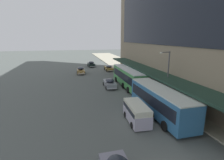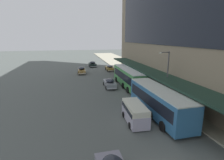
# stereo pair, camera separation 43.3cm
# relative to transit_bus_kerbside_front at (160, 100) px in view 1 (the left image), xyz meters

# --- Properties ---
(transit_bus_kerbside_front) EXTENTS (2.99, 10.63, 3.13)m
(transit_bus_kerbside_front) POSITION_rel_transit_bus_kerbside_front_xyz_m (0.00, 0.00, 0.00)
(transit_bus_kerbside_front) COLOR teal
(transit_bus_kerbside_front) RESTS_ON ground
(transit_bus_kerbside_rear) EXTENTS (2.76, 11.50, 3.26)m
(transit_bus_kerbside_rear) POSITION_rel_transit_bus_kerbside_front_xyz_m (0.45, 12.07, 0.07)
(transit_bus_kerbside_rear) COLOR #479D51
(transit_bus_kerbside_rear) RESTS_ON ground
(sedan_oncoming_rear) EXTENTS (1.88, 4.67, 1.44)m
(sedan_oncoming_rear) POSITION_rel_transit_bus_kerbside_front_xyz_m (0.46, 28.30, -1.08)
(sedan_oncoming_rear) COLOR olive
(sedan_oncoming_rear) RESTS_ON ground
(sedan_lead_near) EXTENTS (1.97, 4.46, 1.64)m
(sedan_lead_near) POSITION_rel_transit_bus_kerbside_front_xyz_m (-7.06, 25.87, -1.00)
(sedan_lead_near) COLOR olive
(sedan_lead_near) RESTS_ON ground
(sedan_trailing_near) EXTENTS (1.92, 4.80, 1.58)m
(sedan_trailing_near) POSITION_rel_transit_bus_kerbside_front_xyz_m (-2.89, 12.55, -1.02)
(sedan_trailing_near) COLOR gray
(sedan_trailing_near) RESTS_ON ground
(sedan_far_back) EXTENTS (2.06, 4.39, 1.67)m
(sedan_far_back) POSITION_rel_transit_bus_kerbside_front_xyz_m (-3.33, 35.56, -0.99)
(sedan_far_back) COLOR black
(sedan_far_back) RESTS_ON ground
(vw_van) EXTENTS (2.04, 4.62, 1.96)m
(vw_van) POSITION_rel_transit_bus_kerbside_front_xyz_m (-3.06, -0.80, -0.70)
(vw_van) COLOR #BAB5CD
(vw_van) RESTS_ON ground
(street_lamp) EXTENTS (1.50, 0.28, 6.71)m
(street_lamp) POSITION_rel_transit_bus_kerbside_front_xyz_m (2.81, 3.58, 2.27)
(street_lamp) COLOR #4C4C51
(street_lamp) RESTS_ON sidewalk_kerb
(fire_hydrant) EXTENTS (0.20, 0.40, 0.70)m
(fire_hydrant) POSITION_rel_transit_bus_kerbside_front_xyz_m (2.77, 8.08, -1.31)
(fire_hydrant) COLOR red
(fire_hydrant) RESTS_ON sidewalk_kerb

